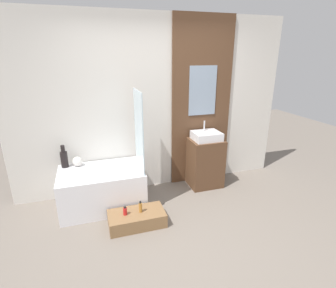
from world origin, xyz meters
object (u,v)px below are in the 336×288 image
object	(u,v)px
bathtub	(102,188)
bottle_soap_secondary	(140,207)
bottle_soap_primary	(125,211)
vase_tall_dark	(64,158)
vase_round_light	(77,161)
wooden_step_bench	(137,219)
sink	(206,136)

from	to	relation	value
bathtub	bottle_soap_secondary	size ratio (longest dim) A/B	7.36
bottle_soap_primary	bottle_soap_secondary	distance (m)	0.19
vase_tall_dark	vase_round_light	bearing A→B (deg)	-6.62
vase_round_light	bathtub	bearing A→B (deg)	-40.16
vase_tall_dark	vase_round_light	size ratio (longest dim) A/B	2.34
wooden_step_bench	bottle_soap_primary	xyz separation A→B (m)	(-0.14, 0.00, 0.14)
sink	vase_round_light	xyz separation A→B (m)	(-1.93, 0.11, -0.23)
bathtub	sink	distance (m)	1.73
vase_round_light	bottle_soap_secondary	world-z (taller)	vase_round_light
bathtub	bottle_soap_secondary	xyz separation A→B (m)	(0.42, -0.58, -0.03)
bathtub	vase_round_light	size ratio (longest dim) A/B	8.24
bottle_soap_primary	bathtub	bearing A→B (deg)	111.18
bathtub	sink	world-z (taller)	sink
vase_tall_dark	wooden_step_bench	bearing A→B (deg)	-45.72
sink	vase_tall_dark	bearing A→B (deg)	176.39
wooden_step_bench	vase_tall_dark	xyz separation A→B (m)	(-0.83, 0.85, 0.59)
bottle_soap_primary	bottle_soap_secondary	bearing A→B (deg)	0.00
bathtub	bottle_soap_primary	xyz separation A→B (m)	(0.23, -0.58, -0.05)
bottle_soap_secondary	bathtub	bearing A→B (deg)	125.65
vase_tall_dark	bottle_soap_secondary	size ratio (longest dim) A/B	2.09
vase_round_light	bottle_soap_primary	xyz separation A→B (m)	(0.52, -0.83, -0.39)
wooden_step_bench	vase_round_light	distance (m)	1.19
bathtub	sink	xyz separation A→B (m)	(1.63, 0.14, 0.57)
sink	vase_round_light	size ratio (longest dim) A/B	3.06
bathtub	vase_tall_dark	world-z (taller)	vase_tall_dark
vase_round_light	bottle_soap_primary	bearing A→B (deg)	-57.97
wooden_step_bench	vase_round_light	size ratio (longest dim) A/B	5.12
sink	bottle_soap_secondary	distance (m)	1.53
vase_round_light	bottle_soap_primary	distance (m)	1.06
bathtub	vase_round_light	xyz separation A→B (m)	(-0.29, 0.25, 0.34)
vase_round_light	bottle_soap_secondary	distance (m)	1.16
bottle_soap_secondary	sink	bearing A→B (deg)	30.67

